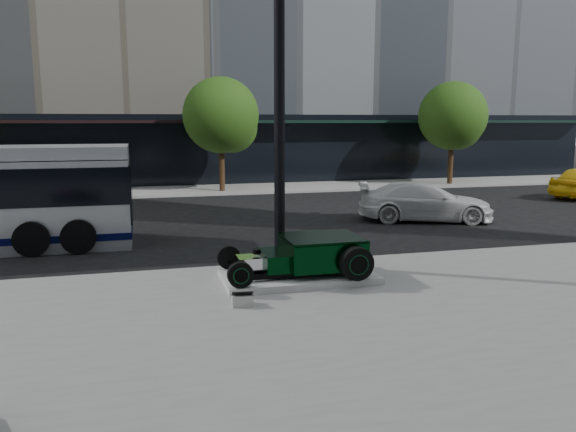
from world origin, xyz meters
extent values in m
plane|color=black|center=(0.00, 0.00, 0.00)|extent=(120.00, 120.00, 0.00)
cube|color=gray|center=(0.00, 14.00, 0.06)|extent=(70.00, 4.00, 0.12)
cube|color=black|center=(13.00, 16.20, 2.00)|extent=(24.00, 0.50, 4.00)
cube|color=black|center=(13.00, 15.60, 3.60)|extent=(24.00, 1.60, 0.15)
cylinder|color=black|center=(1.00, 13.00, 1.42)|extent=(0.28, 0.28, 2.60)
sphere|color=#19380F|center=(1.00, 13.00, 3.92)|extent=(3.80, 3.80, 3.80)
sphere|color=#19380F|center=(1.60, 13.30, 3.32)|extent=(2.60, 2.60, 2.60)
cylinder|color=black|center=(14.00, 13.00, 1.42)|extent=(0.28, 0.28, 2.60)
sphere|color=#19380F|center=(14.00, 13.00, 3.92)|extent=(3.80, 3.80, 3.80)
sphere|color=#19380F|center=(14.60, 13.30, 3.32)|extent=(2.60, 2.60, 2.60)
cube|color=silver|center=(0.31, -3.66, 0.20)|extent=(3.40, 1.80, 0.15)
cube|color=black|center=(0.31, -4.11, 0.37)|extent=(3.00, 0.08, 0.10)
cube|color=black|center=(0.31, -3.21, 0.37)|extent=(3.00, 0.08, 0.10)
cube|color=black|center=(0.86, -3.66, 0.72)|extent=(1.70, 1.45, 0.62)
cube|color=black|center=(0.86, -3.66, 1.05)|extent=(1.70, 1.45, 0.06)
cube|color=black|center=(-0.24, -3.66, 0.60)|extent=(0.55, 1.05, 0.38)
cube|color=silver|center=(-0.79, -3.66, 0.55)|extent=(0.55, 0.55, 0.34)
cylinder|color=black|center=(-0.64, -3.66, 0.82)|extent=(0.18, 0.18, 0.10)
cylinder|color=black|center=(-1.14, -3.66, 0.43)|extent=(0.06, 1.55, 0.06)
cylinder|color=black|center=(1.36, -4.51, 0.63)|extent=(0.72, 0.24, 0.72)
cylinder|color=black|center=(1.36, -4.64, 0.63)|extent=(0.37, 0.02, 0.37)
torus|color=#0A381D|center=(1.36, -4.65, 0.63)|extent=(0.44, 0.02, 0.44)
cylinder|color=black|center=(1.36, -2.81, 0.63)|extent=(0.72, 0.24, 0.72)
cylinder|color=black|center=(1.36, -2.68, 0.63)|extent=(0.37, 0.02, 0.37)
torus|color=#0A381D|center=(1.36, -2.67, 0.63)|extent=(0.44, 0.02, 0.44)
cylinder|color=black|center=(-1.14, -4.44, 0.54)|extent=(0.54, 0.16, 0.54)
cylinder|color=black|center=(-1.14, -4.53, 0.54)|extent=(0.28, 0.02, 0.28)
torus|color=#0A381D|center=(-1.14, -4.54, 0.54)|extent=(0.34, 0.02, 0.34)
cylinder|color=black|center=(-1.14, -2.88, 0.54)|extent=(0.54, 0.16, 0.54)
cylinder|color=black|center=(-1.14, -2.79, 0.54)|extent=(0.28, 0.02, 0.28)
torus|color=#0A381D|center=(-1.14, -2.78, 0.54)|extent=(0.34, 0.02, 0.34)
cube|color=silver|center=(-1.23, -5.11, 0.23)|extent=(0.43, 0.34, 0.22)
cube|color=black|center=(-1.23, -5.11, 0.35)|extent=(0.43, 0.32, 0.15)
cylinder|color=black|center=(0.24, -2.20, 4.45)|extent=(0.26, 0.26, 8.66)
cylinder|color=black|center=(0.24, -2.20, 0.23)|extent=(0.48, 0.48, 0.22)
cube|color=black|center=(-3.32, 2.06, 1.55)|extent=(0.06, 2.30, 1.70)
cylinder|color=black|center=(-5.95, 0.76, 0.48)|extent=(0.96, 0.28, 0.96)
cylinder|color=black|center=(-5.95, 3.36, 0.48)|extent=(0.96, 0.28, 0.96)
cylinder|color=black|center=(-4.75, 0.76, 0.48)|extent=(0.96, 0.28, 0.96)
cylinder|color=black|center=(-4.75, 3.36, 0.48)|extent=(0.96, 0.28, 0.96)
imported|color=silver|center=(7.04, 3.05, 0.70)|extent=(5.22, 3.47, 1.41)
camera|label=1|loc=(-3.03, -15.37, 3.63)|focal=35.00mm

